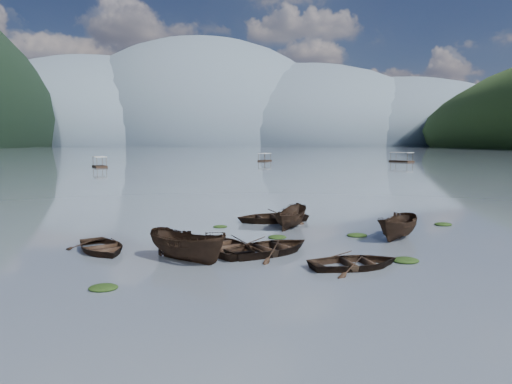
{
  "coord_description": "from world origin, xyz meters",
  "views": [
    {
      "loc": [
        -1.44,
        -16.81,
        5.11
      ],
      "look_at": [
        0.0,
        12.0,
        2.0
      ],
      "focal_mm": 32.0,
      "sensor_mm": 36.0,
      "label": 1
    }
  ],
  "objects_px": {
    "pontoon_left": "(100,167)",
    "rowboat_0": "(101,251)",
    "rowboat_3": "(222,251)",
    "pontoon_centre": "(265,161)"
  },
  "relations": [
    {
      "from": "pontoon_left",
      "to": "rowboat_0",
      "type": "bearing_deg",
      "value": -99.16
    },
    {
      "from": "rowboat_3",
      "to": "pontoon_centre",
      "type": "distance_m",
      "value": 107.39
    },
    {
      "from": "rowboat_0",
      "to": "rowboat_3",
      "type": "xyz_separation_m",
      "value": [
        5.71,
        -0.18,
        0.0
      ]
    },
    {
      "from": "rowboat_0",
      "to": "pontoon_left",
      "type": "height_order",
      "value": "pontoon_left"
    },
    {
      "from": "rowboat_3",
      "to": "pontoon_left",
      "type": "relative_size",
      "value": 0.79
    },
    {
      "from": "rowboat_3",
      "to": "pontoon_centre",
      "type": "height_order",
      "value": "pontoon_centre"
    },
    {
      "from": "rowboat_3",
      "to": "pontoon_left",
      "type": "height_order",
      "value": "pontoon_left"
    },
    {
      "from": "pontoon_left",
      "to": "pontoon_centre",
      "type": "bearing_deg",
      "value": 14.17
    },
    {
      "from": "rowboat_3",
      "to": "pontoon_left",
      "type": "distance_m",
      "value": 81.39
    },
    {
      "from": "rowboat_0",
      "to": "rowboat_3",
      "type": "bearing_deg",
      "value": -32.82
    }
  ]
}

